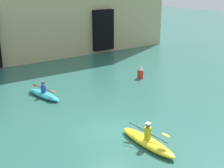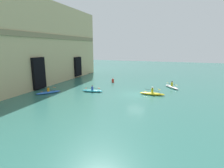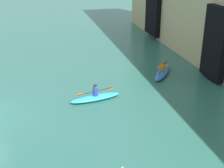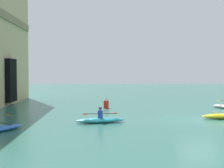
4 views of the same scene
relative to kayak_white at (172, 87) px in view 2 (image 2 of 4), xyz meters
The scene contains 7 objects.
ground_plane 7.72m from the kayak_white, 141.99° to the left, with size 120.00×120.00×0.00m, color #2D665B.
cliff_bluff 25.62m from the kayak_white, 109.04° to the left, with size 40.55×6.24×14.65m.
kayak_white is the anchor object (origin of this frame).
kayak_yellow 6.08m from the kayak_white, 155.21° to the left, with size 0.82×3.52×1.17m.
kayak_cyan 13.35m from the kayak_white, 121.01° to the left, with size 1.34×3.31×1.01m.
kayak_blue 19.84m from the kayak_white, 120.07° to the left, with size 3.32×2.68×1.05m.
marker_buoy 10.98m from the kayak_white, 84.26° to the left, with size 0.46×0.46×1.10m.
Camera 2 is at (-24.25, -4.98, 6.83)m, focal length 28.00 mm.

